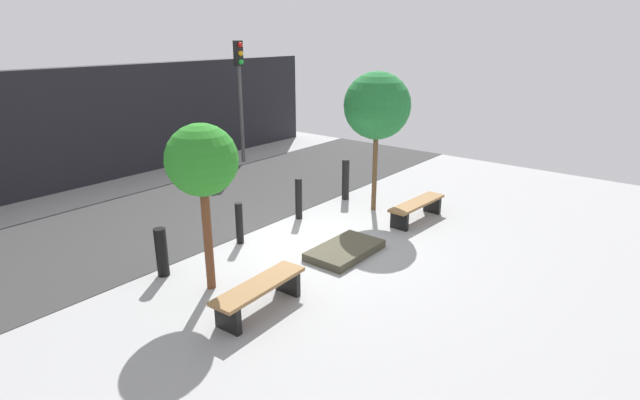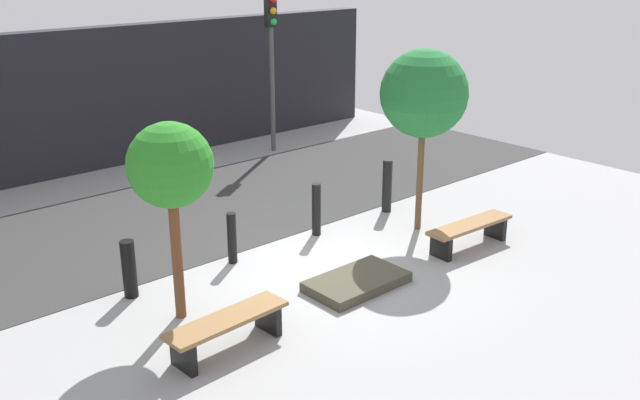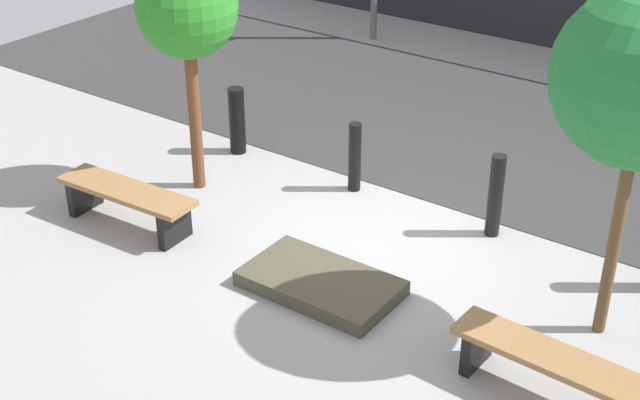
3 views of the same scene
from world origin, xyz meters
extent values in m
plane|color=#959595|center=(0.00, 0.00, 0.00)|extent=(18.00, 18.00, 0.00)
cube|color=#313131|center=(0.00, 3.52, 0.01)|extent=(18.00, 4.48, 0.01)
cube|color=black|center=(0.00, 7.69, 1.63)|extent=(16.20, 0.50, 3.27)
cube|color=black|center=(-3.23, -1.22, 0.20)|extent=(0.12, 0.47, 0.41)
cube|color=black|center=(-1.85, -1.15, 0.20)|extent=(0.12, 0.47, 0.41)
cube|color=olive|center=(-2.54, -1.18, 0.44)|extent=(1.76, 0.55, 0.06)
cube|color=black|center=(1.82, -1.15, 0.20)|extent=(0.12, 0.43, 0.40)
cube|color=black|center=(3.26, -1.22, 0.20)|extent=(0.12, 0.43, 0.40)
cube|color=olive|center=(2.54, -1.18, 0.43)|extent=(1.82, 0.52, 0.06)
cube|color=#444132|center=(0.00, -0.98, 0.08)|extent=(1.57, 0.91, 0.16)
cylinder|color=brown|center=(-2.54, 0.00, 0.97)|extent=(0.15, 0.15, 1.94)
sphere|color=#298124|center=(-2.54, 0.00, 2.26)|extent=(1.16, 1.16, 1.16)
cylinder|color=brown|center=(2.54, 0.00, 1.06)|extent=(0.12, 0.12, 2.12)
sphere|color=#237434|center=(2.54, 0.00, 2.55)|extent=(1.56, 1.56, 1.56)
cylinder|color=black|center=(-2.78, 1.03, 0.45)|extent=(0.21, 0.21, 0.90)
cylinder|color=black|center=(-0.93, 1.03, 0.44)|extent=(0.15, 0.15, 0.88)
cylinder|color=black|center=(0.93, 1.03, 0.49)|extent=(0.16, 0.16, 0.98)
cylinder|color=black|center=(2.78, 1.03, 0.53)|extent=(0.19, 0.19, 1.06)
cylinder|color=#494949|center=(3.85, 6.07, 1.96)|extent=(0.12, 0.12, 3.91)
cube|color=black|center=(3.85, 6.07, 3.52)|extent=(0.28, 0.16, 0.78)
sphere|color=red|center=(3.85, 5.96, 3.78)|extent=(0.17, 0.17, 0.17)
sphere|color=orange|center=(3.85, 5.96, 3.52)|extent=(0.17, 0.17, 0.17)
sphere|color=green|center=(3.85, 5.96, 3.26)|extent=(0.17, 0.17, 0.17)
camera|label=1|loc=(-7.33, -6.24, 4.17)|focal=28.00mm
camera|label=2|loc=(-7.02, -8.09, 4.99)|focal=40.00mm
camera|label=3|loc=(4.34, -7.10, 5.14)|focal=50.00mm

